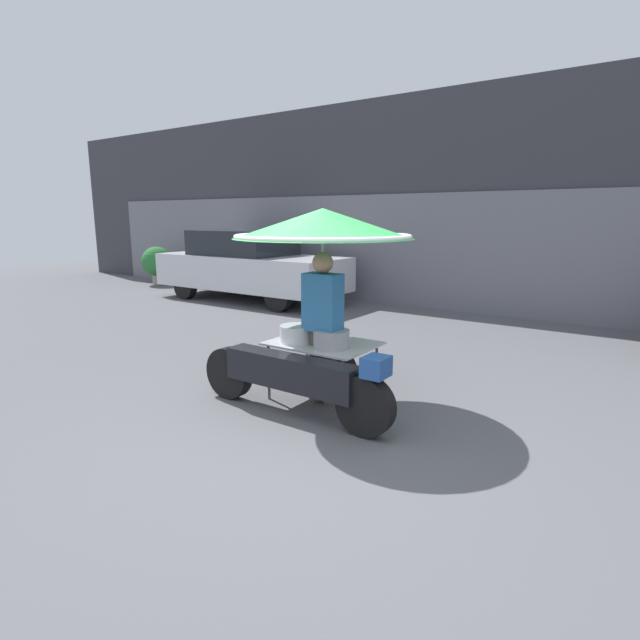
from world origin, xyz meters
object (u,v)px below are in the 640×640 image
at_px(vendor_motorcycle_cart, 319,255).
at_px(vendor_person, 323,321).
at_px(parked_car, 249,265).
at_px(potted_plant, 157,262).

bearing_deg(vendor_motorcycle_cart, vendor_person, -24.31).
height_order(vendor_motorcycle_cart, parked_car, vendor_motorcycle_cart).
xyz_separation_m(parked_car, potted_plant, (-4.06, 0.52, -0.17)).
distance_m(parked_car, potted_plant, 4.09).
bearing_deg(parked_car, potted_plant, 172.74).
bearing_deg(potted_plant, parked_car, -7.26).
bearing_deg(potted_plant, vendor_motorcycle_cart, -28.36).
distance_m(vendor_motorcycle_cart, potted_plant, 10.44).
xyz_separation_m(vendor_motorcycle_cart, potted_plant, (-9.15, 4.94, -0.89)).
distance_m(vendor_motorcycle_cart, vendor_person, 0.66).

